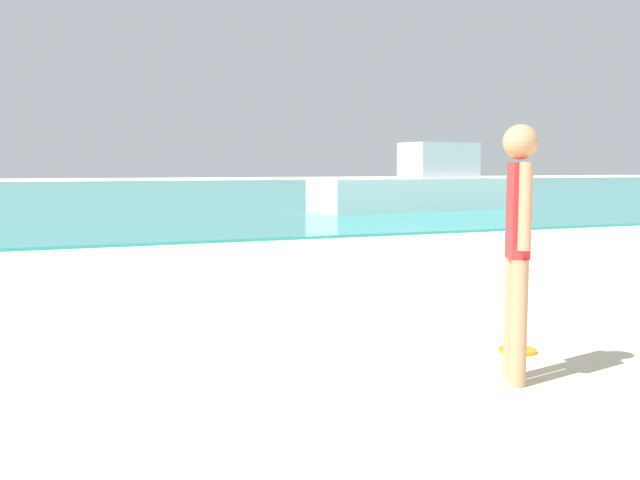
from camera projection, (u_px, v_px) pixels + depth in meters
name	position (u px, v px, depth m)	size (l,w,h in m)	color
water	(54.00, 192.00, 41.00)	(160.00, 60.00, 0.06)	teal
person_standing	(518.00, 238.00, 4.88)	(0.23, 0.38, 1.75)	tan
frisbee	(517.00, 350.00, 5.80)	(0.30, 0.30, 0.03)	orange
boat_near	(416.00, 187.00, 23.64)	(6.61, 2.61, 2.19)	white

